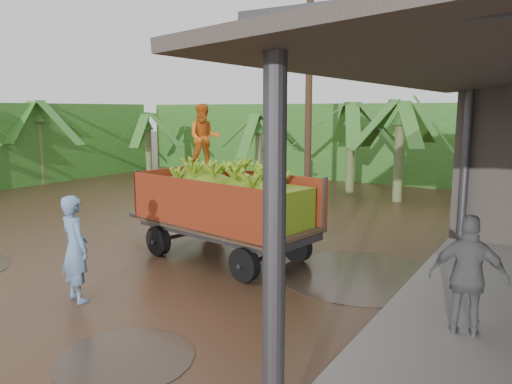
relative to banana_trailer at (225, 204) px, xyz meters
The scene contains 7 objects.
ground 2.28m from the banana_trailer, 122.02° to the right, with size 100.00×100.00×0.00m, color black.
hedge_north 14.71m from the banana_trailer, 101.80° to the left, with size 22.00×3.00×3.60m, color #2D661E.
banana_trailer is the anchor object (origin of this frame).
man_blue 3.53m from the banana_trailer, 102.53° to the right, with size 0.69×0.45×1.88m, color #668BBA.
man_grey 5.51m from the banana_trailer, 15.05° to the right, with size 1.09×0.45×1.86m, color slate.
utility_pole 7.66m from the banana_trailer, 100.89° to the left, with size 1.20×0.24×8.63m.
banana_plants 7.74m from the banana_trailer, 154.01° to the left, with size 24.37×20.06×4.34m.
Camera 1 is at (7.35, -7.29, 3.33)m, focal length 35.00 mm.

